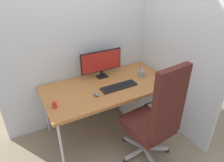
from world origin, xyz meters
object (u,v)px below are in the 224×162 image
Objects in this scene: keyboard at (119,86)px; notebook at (161,81)px; office_chair at (156,118)px; monitor at (101,62)px; filing_cabinet at (139,100)px; pen_holder at (141,74)px; desk_clamp_accessory at (54,105)px; mouse at (96,94)px.

keyboard is 2.69× the size of notebook.
office_chair reaches higher than monitor.
monitor is (-0.51, 0.22, 0.66)m from filing_cabinet.
monitor is at bearing 157.22° from filing_cabinet.
monitor reaches higher than keyboard.
pen_holder is at bearing 14.78° from keyboard.
office_chair reaches higher than keyboard.
monitor reaches higher than filing_cabinet.
monitor is (-0.15, 0.99, 0.31)m from office_chair.
desk_clamp_accessory is (-1.25, -0.15, -0.01)m from pen_holder.
mouse is at bearing -0.26° from desk_clamp_accessory.
pen_holder is at bearing -28.19° from monitor.
filing_cabinet is 0.87m from monitor.
mouse is at bearing -173.44° from keyboard.
desk_clamp_accessory is (-1.28, -0.19, 0.48)m from filing_cabinet.
monitor reaches higher than notebook.
keyboard is at bearing -165.22° from pen_holder.
notebook reaches higher than filing_cabinet.
keyboard is (-0.09, 0.62, 0.10)m from office_chair.
keyboard reaches higher than filing_cabinet.
notebook is (0.12, -0.29, 0.45)m from filing_cabinet.
office_chair is 0.81m from pen_holder.
filing_cabinet is at bearing 19.00° from keyboard.
office_chair is 17.03× the size of desk_clamp_accessory.
filing_cabinet is 0.49m from pen_holder.
notebook is at bearing -38.59° from monitor.
mouse is 1.27× the size of desk_clamp_accessory.
filing_cabinet is 7.12× the size of desk_clamp_accessory.
monitor is at bearing 160.32° from notebook.
pen_holder reaches higher than notebook.
office_chair is 0.69m from notebook.
mouse is 0.57× the size of pen_holder.
office_chair is at bearing -115.05° from filing_cabinet.
desk_clamp_accessory reaches higher than keyboard.
filing_cabinet is 5.62× the size of mouse.
notebook is 1.40m from desk_clamp_accessory.
filing_cabinet is 1.38m from desk_clamp_accessory.
filing_cabinet is 3.22× the size of pen_holder.
monitor is at bearing 28.10° from desk_clamp_accessory.
pen_holder is at bearing -123.00° from filing_cabinet.
keyboard is at bearing 98.56° from office_chair.
mouse is at bearing 126.29° from office_chair.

